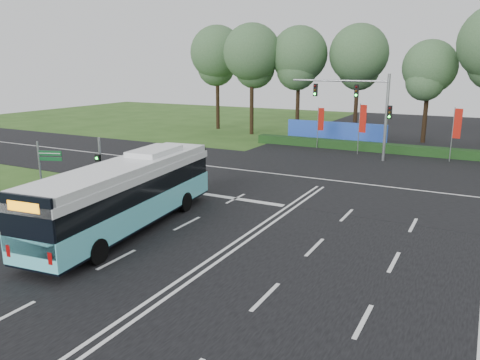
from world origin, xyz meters
name	(u,v)px	position (x,y,z in m)	size (l,w,h in m)	color
ground	(246,235)	(0.00, 0.00, 0.00)	(120.00, 120.00, 0.00)	#2D511B
road_main	(246,235)	(0.00, 0.00, 0.02)	(20.00, 120.00, 0.04)	black
road_cross	(327,180)	(0.00, 12.00, 0.03)	(120.00, 14.00, 0.05)	black
bike_path	(11,213)	(-12.50, -3.00, 0.03)	(5.00, 18.00, 0.06)	black
kerb_strip	(42,220)	(-10.10, -3.00, 0.06)	(0.25, 18.00, 0.12)	gray
city_bus	(127,194)	(-5.34, -1.90, 1.77)	(3.95, 12.44, 3.51)	#69E7F3
pedestrian_signal	(100,166)	(-10.20, 1.36, 1.99)	(0.31, 0.43, 3.64)	gray
street_sign	(45,165)	(-12.03, -0.93, 2.29)	(1.33, 0.54, 3.60)	gray
banner_flag_left	(320,121)	(-4.56, 23.80, 2.55)	(0.54, 0.27, 3.88)	gray
banner_flag_mid	(362,122)	(-0.37, 22.41, 2.91)	(0.65, 0.18, 4.45)	gray
banner_flag_right	(456,127)	(7.05, 22.68, 2.89)	(0.65, 0.17, 4.42)	gray
traffic_light_gantry	(365,103)	(0.21, 20.50, 4.66)	(8.41, 0.28, 7.00)	gray
hedge	(370,147)	(0.00, 24.50, 0.40)	(22.00, 1.20, 0.80)	#163513
blue_hoarding	(335,133)	(-4.00, 27.00, 1.10)	(10.00, 0.30, 2.20)	blue
eucalyptus_row	(351,54)	(-3.98, 30.93, 8.77)	(40.50, 9.60, 12.92)	black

